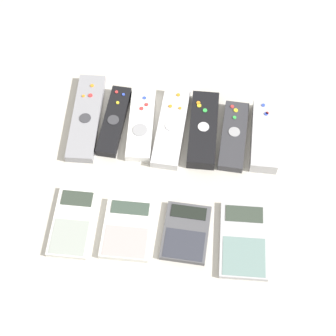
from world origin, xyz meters
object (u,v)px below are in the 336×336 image
object	(u,v)px
calculator_0	(73,222)
calculator_2	(186,232)
remote_2	(141,124)
remote_1	(114,121)
remote_6	(265,136)
remote_4	(203,129)
calculator_3	(244,240)
remote_3	(171,127)
remote_5	(234,136)
calculator_1	(127,229)
remote_0	(86,117)

from	to	relation	value
calculator_0	calculator_2	bearing A→B (deg)	0.07
remote_2	calculator_0	bearing A→B (deg)	-115.90
calculator_2	calculator_0	bearing A→B (deg)	-177.20
calculator_2	remote_1	bearing A→B (deg)	128.58
remote_2	remote_6	xyz separation A→B (m)	(0.25, -0.00, 0.00)
remote_2	calculator_0	distance (m)	0.25
remote_4	calculator_2	world-z (taller)	remote_4
remote_4	calculator_3	bearing A→B (deg)	-68.85
remote_3	remote_5	xyz separation A→B (m)	(0.13, -0.01, -0.00)
remote_6	calculator_2	bearing A→B (deg)	-121.26
remote_2	calculator_1	bearing A→B (deg)	-91.61
remote_1	remote_5	xyz separation A→B (m)	(0.25, -0.01, -0.00)
remote_4	calculator_2	bearing A→B (deg)	-94.21
remote_6	calculator_0	distance (m)	0.42
calculator_2	remote_5	bearing A→B (deg)	73.14
remote_0	remote_5	xyz separation A→B (m)	(0.31, -0.01, -0.00)
calculator_3	remote_0	bearing A→B (deg)	142.73
remote_5	remote_1	bearing A→B (deg)	-179.75
remote_2	remote_4	distance (m)	0.13
remote_6	calculator_0	bearing A→B (deg)	-146.65
remote_4	remote_0	bearing A→B (deg)	177.80
calculator_0	calculator_1	size ratio (longest dim) A/B	1.16
remote_0	remote_4	size ratio (longest dim) A/B	1.20
remote_2	remote_6	distance (m)	0.25
calculator_3	calculator_1	bearing A→B (deg)	178.53
remote_5	remote_6	bearing A→B (deg)	5.47
remote_4	calculator_3	xyz separation A→B (m)	(0.10, -0.23, -0.01)
remote_0	calculator_2	xyz separation A→B (m)	(0.23, -0.23, -0.00)
remote_1	remote_3	world-z (taller)	same
remote_0	calculator_2	distance (m)	0.33
remote_1	remote_2	size ratio (longest dim) A/B	0.97
remote_5	calculator_3	size ratio (longest dim) A/B	1.06
remote_5	calculator_1	xyz separation A→B (m)	(-0.18, -0.23, -0.00)
remote_2	calculator_3	bearing A→B (deg)	-49.67
remote_3	remote_4	size ratio (longest dim) A/B	1.09
remote_1	calculator_2	bearing A→B (deg)	-50.41
calculator_1	remote_5	bearing A→B (deg)	50.33
remote_5	calculator_3	distance (m)	0.23
calculator_2	calculator_3	xyz separation A→B (m)	(0.11, -0.00, -0.00)
remote_5	calculator_2	world-z (taller)	remote_5
remote_6	calculator_3	size ratio (longest dim) A/B	1.05
remote_3	remote_2	bearing A→B (deg)	-178.32
remote_1	calculator_0	bearing A→B (deg)	-96.74
remote_4	remote_6	size ratio (longest dim) A/B	1.10
remote_5	calculator_2	distance (m)	0.24
remote_1	remote_4	size ratio (longest dim) A/B	0.95
remote_1	calculator_1	bearing A→B (deg)	-72.01
remote_3	calculator_3	size ratio (longest dim) A/B	1.26
remote_4	calculator_2	size ratio (longest dim) A/B	1.51
remote_1	calculator_1	size ratio (longest dim) A/B	1.38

